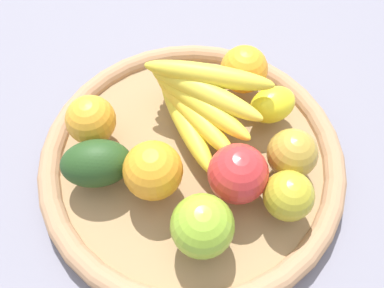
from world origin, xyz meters
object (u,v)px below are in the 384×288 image
lemon_0 (272,105)px  apple_3 (202,226)px  apple_0 (292,154)px  orange_1 (153,171)px  apple_2 (288,196)px  orange_0 (91,120)px  orange_2 (244,69)px  avocado (96,163)px  apple_1 (238,174)px  banana_bunch (198,101)px

lemon_0 → apple_3: 0.22m
apple_0 → orange_1: 0.19m
apple_0 → apple_2: size_ratio=1.05×
orange_0 → apple_2: size_ratio=1.09×
orange_2 → avocado: 0.26m
apple_0 → orange_1: size_ratio=0.87×
lemon_0 → orange_0: bearing=121.0°
orange_0 → apple_2: 0.29m
apple_1 → apple_2: bearing=-90.3°
avocado → orange_1: 0.08m
avocado → lemon_0: bearing=-43.8°
apple_1 → banana_bunch: banana_bunch is taller
apple_2 → orange_1: bearing=102.9°
orange_0 → apple_3: 0.22m
orange_0 → orange_1: orange_1 is taller
orange_1 → banana_bunch: bearing=-4.5°
apple_1 → banana_bunch: (0.08, 0.09, 0.00)m
avocado → apple_2: (0.06, -0.25, 0.00)m
lemon_0 → apple_3: apple_3 is taller
apple_1 → lemon_0: 0.14m
apple_1 → apple_0: bearing=-42.6°
apple_3 → orange_2: bearing=8.6°
apple_0 → orange_1: bearing=122.3°
orange_2 → banana_bunch: bearing=156.8°
orange_0 → lemon_0: 0.26m
apple_1 → lemon_0: (0.14, -0.01, -0.01)m
orange_1 → avocado: bearing=102.6°
apple_0 → apple_2: 0.06m
apple_3 → apple_2: 0.12m
apple_3 → avocado: bearing=80.8°
apple_1 → apple_2: size_ratio=1.21×
apple_2 → lemon_0: bearing=24.8°
banana_bunch → avocado: 0.17m
lemon_0 → apple_0: (-0.07, -0.05, 0.01)m
orange_2 → apple_2: (-0.17, -0.12, -0.00)m
apple_2 → apple_0: bearing=12.0°
orange_2 → apple_0: orange_2 is taller
orange_0 → orange_2: (0.17, -0.17, 0.00)m
orange_0 → orange_1: bearing=-108.4°
lemon_0 → orange_2: bearing=56.7°
apple_1 → orange_1: (-0.04, 0.10, -0.00)m
avocado → apple_2: size_ratio=1.45×
banana_bunch → apple_3: banana_bunch is taller
orange_1 → apple_0: bearing=-57.7°
orange_0 → lemon_0: (0.14, -0.23, -0.01)m
orange_0 → lemon_0: orange_0 is taller
apple_0 → apple_3: size_ratio=0.87×
orange_2 → apple_0: bearing=-136.2°
apple_0 → apple_2: bearing=-168.0°
lemon_0 → banana_bunch: bearing=117.3°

